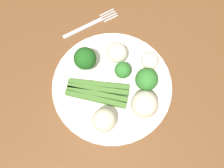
{
  "coord_description": "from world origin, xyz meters",
  "views": [
    {
      "loc": [
        0.27,
        -0.07,
        1.35
      ],
      "look_at": [
        0.05,
        -0.01,
        0.77
      ],
      "focal_mm": 40.83,
      "sensor_mm": 36.0,
      "label": 1
    }
  ],
  "objects_px": {
    "asparagus_bundle": "(97,92)",
    "cauliflower_left": "(145,104)",
    "cauliflower_near_fork": "(117,53)",
    "plate": "(112,86)",
    "broccoli_front": "(85,59)",
    "dining_table": "(109,83)",
    "broccoli_outer_edge": "(123,70)",
    "cauliflower_mid": "(150,61)",
    "broccoli_near_center": "(147,79)",
    "cauliflower_front_left": "(104,120)",
    "fork": "(91,24)"
  },
  "relations": [
    {
      "from": "asparagus_bundle",
      "to": "cauliflower_left",
      "type": "bearing_deg",
      "value": -9.88
    },
    {
      "from": "cauliflower_near_fork",
      "to": "plate",
      "type": "bearing_deg",
      "value": -27.05
    },
    {
      "from": "broccoli_front",
      "to": "cauliflower_near_fork",
      "type": "distance_m",
      "value": 0.08
    },
    {
      "from": "dining_table",
      "to": "cauliflower_near_fork",
      "type": "distance_m",
      "value": 0.16
    },
    {
      "from": "dining_table",
      "to": "broccoli_front",
      "type": "xyz_separation_m",
      "value": [
        -0.02,
        -0.05,
        0.17
      ]
    },
    {
      "from": "broccoli_front",
      "to": "cauliflower_left",
      "type": "relative_size",
      "value": 1.07
    },
    {
      "from": "broccoli_outer_edge",
      "to": "cauliflower_mid",
      "type": "bearing_deg",
      "value": 95.76
    },
    {
      "from": "plate",
      "to": "broccoli_front",
      "type": "bearing_deg",
      "value": -146.29
    },
    {
      "from": "asparagus_bundle",
      "to": "dining_table",
      "type": "bearing_deg",
      "value": 79.11
    },
    {
      "from": "cauliflower_near_fork",
      "to": "cauliflower_left",
      "type": "bearing_deg",
      "value": 7.27
    },
    {
      "from": "broccoli_front",
      "to": "broccoli_near_center",
      "type": "xyz_separation_m",
      "value": [
        0.09,
        0.12,
        -0.0
      ]
    },
    {
      "from": "broccoli_near_center",
      "to": "cauliflower_mid",
      "type": "bearing_deg",
      "value": 150.25
    },
    {
      "from": "cauliflower_front_left",
      "to": "broccoli_outer_edge",
      "type": "bearing_deg",
      "value": 143.12
    },
    {
      "from": "broccoli_outer_edge",
      "to": "cauliflower_left",
      "type": "relative_size",
      "value": 0.79
    },
    {
      "from": "broccoli_front",
      "to": "cauliflower_mid",
      "type": "bearing_deg",
      "value": 73.75
    },
    {
      "from": "plate",
      "to": "cauliflower_front_left",
      "type": "bearing_deg",
      "value": -27.6
    },
    {
      "from": "cauliflower_near_fork",
      "to": "cauliflower_mid",
      "type": "height_order",
      "value": "cauliflower_near_fork"
    },
    {
      "from": "plate",
      "to": "asparagus_bundle",
      "type": "xyz_separation_m",
      "value": [
        0.01,
        -0.04,
        0.01
      ]
    },
    {
      "from": "cauliflower_near_fork",
      "to": "cauliflower_mid",
      "type": "relative_size",
      "value": 1.17
    },
    {
      "from": "asparagus_bundle",
      "to": "broccoli_near_center",
      "type": "distance_m",
      "value": 0.12
    },
    {
      "from": "asparagus_bundle",
      "to": "broccoli_outer_edge",
      "type": "distance_m",
      "value": 0.08
    },
    {
      "from": "cauliflower_near_fork",
      "to": "asparagus_bundle",
      "type": "bearing_deg",
      "value": -44.21
    },
    {
      "from": "broccoli_near_center",
      "to": "cauliflower_near_fork",
      "type": "distance_m",
      "value": 0.1
    },
    {
      "from": "plate",
      "to": "cauliflower_mid",
      "type": "relative_size",
      "value": 6.72
    },
    {
      "from": "dining_table",
      "to": "cauliflower_mid",
      "type": "height_order",
      "value": "cauliflower_mid"
    },
    {
      "from": "broccoli_near_center",
      "to": "cauliflower_near_fork",
      "type": "xyz_separation_m",
      "value": [
        -0.09,
        -0.04,
        -0.01
      ]
    },
    {
      "from": "dining_table",
      "to": "broccoli_outer_edge",
      "type": "height_order",
      "value": "broccoli_outer_edge"
    },
    {
      "from": "broccoli_near_center",
      "to": "broccoli_front",
      "type": "bearing_deg",
      "value": -127.59
    },
    {
      "from": "broccoli_near_center",
      "to": "cauliflower_near_fork",
      "type": "height_order",
      "value": "broccoli_near_center"
    },
    {
      "from": "broccoli_front",
      "to": "plate",
      "type": "bearing_deg",
      "value": 33.71
    },
    {
      "from": "broccoli_front",
      "to": "cauliflower_left",
      "type": "bearing_deg",
      "value": 33.95
    },
    {
      "from": "cauliflower_front_left",
      "to": "fork",
      "type": "relative_size",
      "value": 0.33
    },
    {
      "from": "broccoli_front",
      "to": "dining_table",
      "type": "bearing_deg",
      "value": 73.35
    },
    {
      "from": "cauliflower_left",
      "to": "cauliflower_mid",
      "type": "distance_m",
      "value": 0.12
    },
    {
      "from": "broccoli_front",
      "to": "cauliflower_near_fork",
      "type": "height_order",
      "value": "broccoli_front"
    },
    {
      "from": "broccoli_outer_edge",
      "to": "cauliflower_front_left",
      "type": "xyz_separation_m",
      "value": [
        0.1,
        -0.08,
        -0.0
      ]
    },
    {
      "from": "broccoli_outer_edge",
      "to": "broccoli_front",
      "type": "bearing_deg",
      "value": -123.14
    },
    {
      "from": "dining_table",
      "to": "cauliflower_front_left",
      "type": "distance_m",
      "value": 0.21
    },
    {
      "from": "fork",
      "to": "broccoli_front",
      "type": "bearing_deg",
      "value": -122.74
    },
    {
      "from": "fork",
      "to": "asparagus_bundle",
      "type": "bearing_deg",
      "value": -113.67
    },
    {
      "from": "dining_table",
      "to": "fork",
      "type": "height_order",
      "value": "fork"
    },
    {
      "from": "broccoli_front",
      "to": "broccoli_near_center",
      "type": "distance_m",
      "value": 0.15
    },
    {
      "from": "cauliflower_left",
      "to": "plate",
      "type": "bearing_deg",
      "value": -145.84
    },
    {
      "from": "dining_table",
      "to": "cauliflower_mid",
      "type": "relative_size",
      "value": 29.1
    },
    {
      "from": "asparagus_bundle",
      "to": "fork",
      "type": "relative_size",
      "value": 0.94
    },
    {
      "from": "cauliflower_front_left",
      "to": "broccoli_front",
      "type": "bearing_deg",
      "value": -179.39
    },
    {
      "from": "broccoli_near_center",
      "to": "cauliflower_mid",
      "type": "distance_m",
      "value": 0.06
    },
    {
      "from": "broccoli_near_center",
      "to": "broccoli_outer_edge",
      "type": "bearing_deg",
      "value": -134.43
    },
    {
      "from": "cauliflower_front_left",
      "to": "fork",
      "type": "height_order",
      "value": "cauliflower_front_left"
    },
    {
      "from": "asparagus_bundle",
      "to": "broccoli_front",
      "type": "height_order",
      "value": "broccoli_front"
    }
  ]
}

